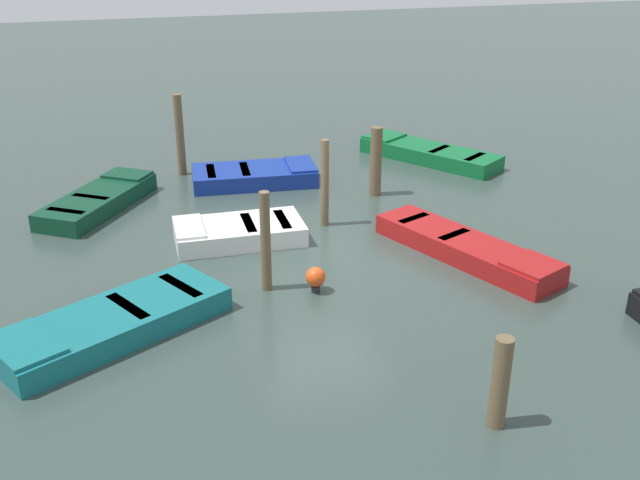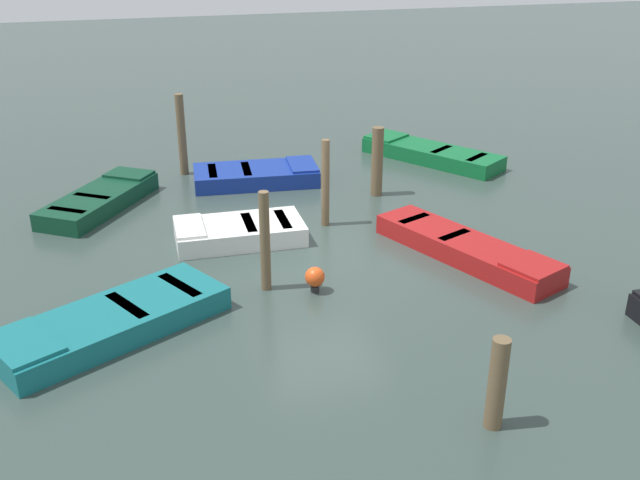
% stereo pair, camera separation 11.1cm
% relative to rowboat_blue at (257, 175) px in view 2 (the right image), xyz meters
% --- Properties ---
extents(ground_plane, '(80.00, 80.00, 0.00)m').
position_rel_rowboat_blue_xyz_m(ground_plane, '(-4.67, -0.31, -0.22)').
color(ground_plane, '#33423D').
extents(rowboat_blue, '(1.75, 3.22, 0.46)m').
position_rel_rowboat_blue_xyz_m(rowboat_blue, '(0.00, 0.00, 0.00)').
color(rowboat_blue, navy).
rests_on(rowboat_blue, ground_plane).
extents(rowboat_red, '(4.15, 2.49, 0.46)m').
position_rel_rowboat_blue_xyz_m(rowboat_red, '(-5.59, -3.06, -0.00)').
color(rowboat_red, maroon).
rests_on(rowboat_red, ground_plane).
extents(rowboat_teal, '(2.99, 3.97, 0.46)m').
position_rel_rowboat_blue_xyz_m(rowboat_teal, '(-6.55, 3.77, -0.00)').
color(rowboat_teal, '#14666B').
rests_on(rowboat_teal, ground_plane).
extents(rowboat_green, '(3.98, 3.14, 0.46)m').
position_rel_rowboat_blue_xyz_m(rowboat_green, '(0.48, -5.02, -0.00)').
color(rowboat_green, '#0F602D').
rests_on(rowboat_green, ground_plane).
extents(rowboat_dark_green, '(3.41, 2.87, 0.46)m').
position_rel_rowboat_blue_xyz_m(rowboat_dark_green, '(-0.69, 3.85, -0.00)').
color(rowboat_dark_green, '#0C3823').
rests_on(rowboat_dark_green, ground_plane).
extents(rowboat_white, '(1.47, 2.68, 0.46)m').
position_rel_rowboat_blue_xyz_m(rowboat_white, '(-3.48, 1.11, 0.00)').
color(rowboat_white, silver).
rests_on(rowboat_white, ground_plane).
extents(mooring_piling_mid_right, '(0.18, 0.18, 1.88)m').
position_rel_rowboat_blue_xyz_m(mooring_piling_mid_right, '(-5.74, 1.02, 0.72)').
color(mooring_piling_mid_right, brown).
rests_on(mooring_piling_mid_right, ground_plane).
extents(mooring_piling_center, '(0.28, 0.28, 1.68)m').
position_rel_rowboat_blue_xyz_m(mooring_piling_center, '(-1.67, -2.62, 0.63)').
color(mooring_piling_center, brown).
rests_on(mooring_piling_center, ground_plane).
extents(mooring_piling_near_right, '(0.24, 0.24, 1.34)m').
position_rel_rowboat_blue_xyz_m(mooring_piling_near_right, '(-10.42, -1.01, 0.45)').
color(mooring_piling_near_right, brown).
rests_on(mooring_piling_near_right, ground_plane).
extents(mooring_piling_far_left, '(0.18, 0.18, 1.93)m').
position_rel_rowboat_blue_xyz_m(mooring_piling_far_left, '(-3.15, -0.88, 0.75)').
color(mooring_piling_far_left, brown).
rests_on(mooring_piling_far_left, ground_plane).
extents(mooring_piling_mid_left, '(0.22, 0.22, 2.12)m').
position_rel_rowboat_blue_xyz_m(mooring_piling_mid_left, '(1.24, 1.69, 0.85)').
color(mooring_piling_mid_left, brown).
rests_on(mooring_piling_mid_left, ground_plane).
extents(marker_buoy, '(0.36, 0.36, 0.48)m').
position_rel_rowboat_blue_xyz_m(marker_buoy, '(-6.10, 0.21, 0.07)').
color(marker_buoy, '#262626').
rests_on(marker_buoy, ground_plane).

